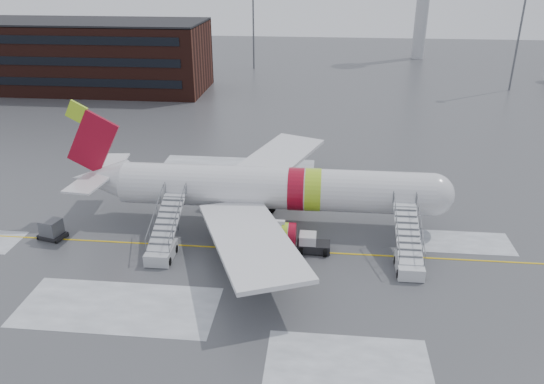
# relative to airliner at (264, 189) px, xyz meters

# --- Properties ---
(ground) EXTENTS (260.00, 260.00, 0.00)m
(ground) POSITION_rel_airliner_xyz_m (-2.78, -4.06, -3.42)
(ground) COLOR #494C4F
(ground) RESTS_ON ground
(airliner) EXTENTS (35.03, 32.97, 11.18)m
(airliner) POSITION_rel_airliner_xyz_m (0.00, 0.00, 0.00)
(airliner) COLOR silver
(airliner) RESTS_ON ground
(airstair_fwd) EXTENTS (2.05, 7.70, 3.48)m
(airstair_fwd) POSITION_rel_airliner_xyz_m (12.27, -6.54, -2.35)
(airstair_fwd) COLOR silver
(airstair_fwd) RESTS_ON ground
(airstair_aft) EXTENTS (2.05, 7.70, 3.48)m
(airstair_aft) POSITION_rel_airliner_xyz_m (-7.61, -6.54, -2.35)
(airstair_aft) COLOR #A9ABB0
(airstair_aft) RESTS_ON ground
(pushback_tug) EXTENTS (2.79, 2.10, 1.58)m
(pushback_tug) POSITION_rel_airliner_xyz_m (4.55, -4.90, -2.72)
(pushback_tug) COLOR black
(pushback_tug) RESTS_ON ground
(uld_container) EXTENTS (2.46, 2.03, 1.75)m
(uld_container) POSITION_rel_airliner_xyz_m (-18.14, -4.90, -2.60)
(uld_container) COLOR black
(uld_container) RESTS_ON ground
(terminal_building) EXTENTS (62.00, 16.11, 12.30)m
(terminal_building) POSITION_rel_airliner_xyz_m (-47.78, 50.92, 2.78)
(terminal_building) COLOR #3F1E16
(terminal_building) RESTS_ON ground
(light_mast_far_ne) EXTENTS (1.20, 1.20, 24.25)m
(light_mast_far_ne) POSITION_rel_airliner_xyz_m (39.22, 57.94, 10.42)
(light_mast_far_ne) COLOR #595B60
(light_mast_far_ne) RESTS_ON ground
(light_mast_far_n) EXTENTS (1.20, 1.20, 24.25)m
(light_mast_far_n) POSITION_rel_airliner_xyz_m (-10.78, 73.94, 10.42)
(light_mast_far_n) COLOR #595B60
(light_mast_far_n) RESTS_ON ground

